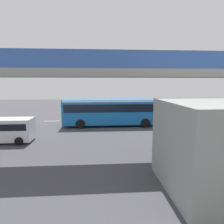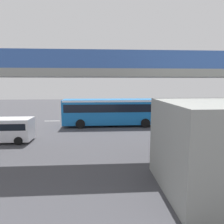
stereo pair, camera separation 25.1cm
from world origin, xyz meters
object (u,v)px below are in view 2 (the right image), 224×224
Objects in this scene: parked_van at (3,129)px; traffic_sign at (113,107)px; bicycle_green at (186,131)px; bicycle_orange at (185,125)px; city_bus at (112,110)px.

traffic_sign is at bearing -138.10° from parked_van.
traffic_sign reaches higher than parked_van.
traffic_sign is at bearing -50.48° from bicycle_green.
bicycle_orange is 0.63× the size of traffic_sign.
parked_van reaches higher than bicycle_orange.
parked_van is (9.80, 6.11, -0.70)m from city_bus.
bicycle_green is 3.08m from bicycle_orange.
parked_van is 2.71× the size of bicycle_orange.
traffic_sign is (7.66, -5.03, 1.52)m from bicycle_orange.
bicycle_orange is (-1.15, -2.85, 0.00)m from bicycle_green.
city_bus is 8.39m from bicycle_orange.
city_bus reaches higher than traffic_sign.
city_bus is 6.52× the size of bicycle_green.
traffic_sign is (6.50, -7.88, 1.52)m from bicycle_green.
bicycle_green is at bearing 67.98° from bicycle_orange.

